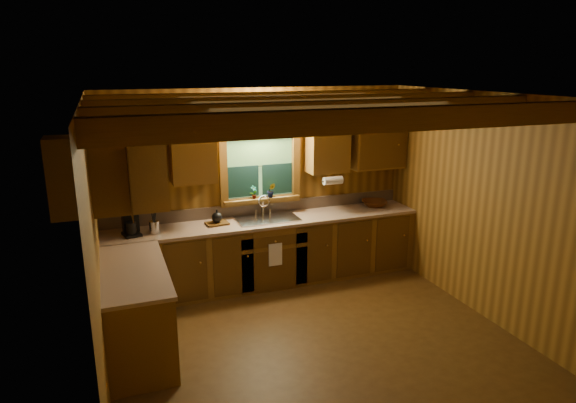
% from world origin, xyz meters
% --- Properties ---
extents(room, '(4.20, 4.20, 4.20)m').
position_xyz_m(room, '(0.00, 0.00, 1.30)').
color(room, '#4A3012').
rests_on(room, ground).
extents(ceiling_beams, '(4.20, 2.54, 0.18)m').
position_xyz_m(ceiling_beams, '(0.00, 0.00, 2.49)').
color(ceiling_beams, brown).
rests_on(ceiling_beams, room).
extents(base_cabinets, '(4.20, 2.22, 0.86)m').
position_xyz_m(base_cabinets, '(-0.49, 1.28, 0.43)').
color(base_cabinets, brown).
rests_on(base_cabinets, ground).
extents(countertop, '(4.20, 2.24, 0.04)m').
position_xyz_m(countertop, '(-0.48, 1.29, 0.88)').
color(countertop, '#9F836D').
rests_on(countertop, base_cabinets).
extents(backsplash, '(4.20, 0.02, 0.16)m').
position_xyz_m(backsplash, '(0.00, 1.89, 0.98)').
color(backsplash, gray).
rests_on(backsplash, room).
extents(dishwasher_panel, '(0.02, 0.60, 0.80)m').
position_xyz_m(dishwasher_panel, '(-1.47, 0.68, 0.43)').
color(dishwasher_panel, white).
rests_on(dishwasher_panel, base_cabinets).
extents(upper_cabinets, '(4.19, 1.77, 0.78)m').
position_xyz_m(upper_cabinets, '(-0.56, 1.42, 1.84)').
color(upper_cabinets, brown).
rests_on(upper_cabinets, room).
extents(window, '(1.12, 0.08, 1.00)m').
position_xyz_m(window, '(0.00, 1.87, 1.53)').
color(window, brown).
rests_on(window, room).
extents(window_sill, '(1.06, 0.14, 0.04)m').
position_xyz_m(window_sill, '(0.00, 1.82, 1.12)').
color(window_sill, brown).
rests_on(window_sill, room).
extents(wall_sconce, '(0.45, 0.21, 0.17)m').
position_xyz_m(wall_sconce, '(0.00, 1.75, 2.16)').
color(wall_sconce, black).
rests_on(wall_sconce, room).
extents(paper_towel_roll, '(0.27, 0.11, 0.11)m').
position_xyz_m(paper_towel_roll, '(0.92, 1.53, 1.37)').
color(paper_towel_roll, white).
rests_on(paper_towel_roll, upper_cabinets).
extents(dish_towel, '(0.18, 0.01, 0.30)m').
position_xyz_m(dish_towel, '(0.00, 1.26, 0.52)').
color(dish_towel, white).
rests_on(dish_towel, base_cabinets).
extents(sink, '(0.82, 0.48, 0.43)m').
position_xyz_m(sink, '(0.00, 1.60, 0.86)').
color(sink, silver).
rests_on(sink, countertop).
extents(coffee_maker, '(0.19, 0.24, 0.34)m').
position_xyz_m(coffee_maker, '(-1.73, 1.57, 1.07)').
color(coffee_maker, black).
rests_on(coffee_maker, countertop).
extents(utensil_crock, '(0.12, 0.12, 0.34)m').
position_xyz_m(utensil_crock, '(-1.46, 1.54, 0.98)').
color(utensil_crock, silver).
rests_on(utensil_crock, countertop).
extents(cutting_board, '(0.30, 0.22, 0.03)m').
position_xyz_m(cutting_board, '(-0.67, 1.62, 0.91)').
color(cutting_board, '#4E3210').
rests_on(cutting_board, countertop).
extents(teakettle, '(0.14, 0.14, 0.17)m').
position_xyz_m(teakettle, '(-0.67, 1.62, 0.99)').
color(teakettle, black).
rests_on(teakettle, cutting_board).
extents(wicker_basket, '(0.47, 0.47, 0.09)m').
position_xyz_m(wicker_basket, '(1.65, 1.65, 0.94)').
color(wicker_basket, '#48230C').
rests_on(wicker_basket, countertop).
extents(potted_plant_left, '(0.11, 0.10, 0.18)m').
position_xyz_m(potted_plant_left, '(-0.11, 1.81, 1.23)').
color(potted_plant_left, '#4E3210').
rests_on(potted_plant_left, window_sill).
extents(potted_plant_right, '(0.13, 0.12, 0.20)m').
position_xyz_m(potted_plant_right, '(0.13, 1.79, 1.24)').
color(potted_plant_right, '#4E3210').
rests_on(potted_plant_right, window_sill).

